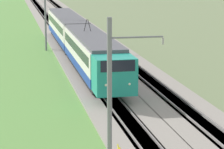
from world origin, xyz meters
TOP-DOWN VIEW (x-y plane):
  - ballast_main at (50.00, 0.00)m, footprint 240.00×4.40m
  - ballast_adjacent at (50.00, -4.35)m, footprint 240.00×4.40m
  - track_main at (50.00, 0.00)m, footprint 240.00×1.57m
  - track_adjacent at (50.00, -4.35)m, footprint 240.00×1.57m
  - grass_verge at (50.00, 6.43)m, footprint 240.00×9.69m
  - passenger_train at (36.47, 0.00)m, footprint 39.32×2.97m
  - catenary_mast_near at (4.74, 2.80)m, footprint 0.22×2.56m
  - catenary_mast_mid at (42.59, 2.80)m, footprint 0.22×2.56m

SIDE VIEW (x-z plane):
  - grass_verge at x=50.00m, z-range 0.00..0.12m
  - ballast_main at x=50.00m, z-range 0.00..0.30m
  - ballast_adjacent at x=50.00m, z-range 0.00..0.30m
  - track_main at x=50.00m, z-range -0.07..0.38m
  - track_adjacent at x=50.00m, z-range -0.07..0.38m
  - passenger_train at x=36.47m, z-range -0.17..4.74m
  - catenary_mast_near at x=4.74m, z-range 0.14..7.77m
  - catenary_mast_mid at x=42.59m, z-range 0.14..7.85m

